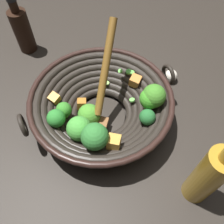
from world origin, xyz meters
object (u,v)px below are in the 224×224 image
at_px(cooking_oil_bottle, 208,176).
at_px(garlic_bulb, 171,76).
at_px(wok, 102,105).
at_px(soy_sauce_bottle, 22,30).

relative_size(cooking_oil_bottle, garlic_bulb, 6.45).
relative_size(wok, cooking_oil_bottle, 1.59).
xyz_separation_m(soy_sauce_bottle, cooking_oil_bottle, (-0.65, -0.06, 0.02)).
bearing_deg(wok, cooking_oil_bottle, -171.96).
height_order(soy_sauce_bottle, cooking_oil_bottle, cooking_oil_bottle).
relative_size(soy_sauce_bottle, garlic_bulb, 4.92).
bearing_deg(garlic_bulb, cooking_oil_bottle, 142.17).
distance_m(wok, soy_sauce_bottle, 0.37).
height_order(wok, cooking_oil_bottle, cooking_oil_bottle).
bearing_deg(garlic_bulb, wok, 85.39).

